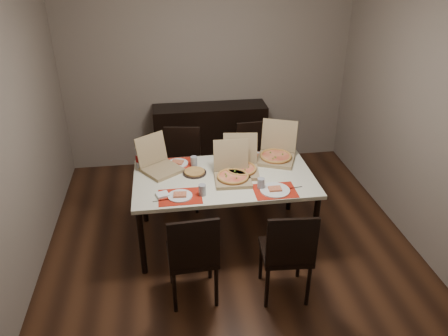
{
  "coord_description": "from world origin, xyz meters",
  "views": [
    {
      "loc": [
        -0.59,
        -3.65,
        2.89
      ],
      "look_at": [
        -0.05,
        0.13,
        0.85
      ],
      "focal_mm": 35.0,
      "sensor_mm": 36.0,
      "label": 1
    }
  ],
  "objects_px": {
    "chair_near_right": "(288,252)",
    "dip_bowl": "(235,165)",
    "sideboard": "(210,137)",
    "soda_bottle": "(140,157)",
    "pizza_box_center": "(232,174)",
    "dining_table": "(224,183)",
    "chair_far_right": "(255,158)",
    "chair_far_left": "(182,164)",
    "chair_near_left": "(193,254)"
  },
  "relations": [
    {
      "from": "chair_near_right",
      "to": "dip_bowl",
      "type": "bearing_deg",
      "value": 103.05
    },
    {
      "from": "sideboard",
      "to": "soda_bottle",
      "type": "relative_size",
      "value": 5.68
    },
    {
      "from": "dip_bowl",
      "to": "soda_bottle",
      "type": "relative_size",
      "value": 0.44
    },
    {
      "from": "sideboard",
      "to": "chair_near_right",
      "type": "distance_m",
      "value": 2.62
    },
    {
      "from": "pizza_box_center",
      "to": "sideboard",
      "type": "bearing_deg",
      "value": 90.92
    },
    {
      "from": "dining_table",
      "to": "chair_far_right",
      "type": "height_order",
      "value": "chair_far_right"
    },
    {
      "from": "pizza_box_center",
      "to": "chair_far_left",
      "type": "bearing_deg",
      "value": 118.11
    },
    {
      "from": "chair_far_left",
      "to": "soda_bottle",
      "type": "relative_size",
      "value": 3.52
    },
    {
      "from": "dip_bowl",
      "to": "chair_far_left",
      "type": "bearing_deg",
      "value": 131.65
    },
    {
      "from": "sideboard",
      "to": "chair_far_left",
      "type": "height_order",
      "value": "chair_far_left"
    },
    {
      "from": "chair_near_right",
      "to": "sideboard",
      "type": "bearing_deg",
      "value": 97.94
    },
    {
      "from": "chair_far_right",
      "to": "pizza_box_center",
      "type": "bearing_deg",
      "value": -115.64
    },
    {
      "from": "chair_near_left",
      "to": "pizza_box_center",
      "type": "relative_size",
      "value": 2.29
    },
    {
      "from": "chair_far_right",
      "to": "pizza_box_center",
      "type": "distance_m",
      "value": 1.03
    },
    {
      "from": "dining_table",
      "to": "dip_bowl",
      "type": "xyz_separation_m",
      "value": [
        0.14,
        0.21,
        0.08
      ]
    },
    {
      "from": "chair_near_left",
      "to": "soda_bottle",
      "type": "bearing_deg",
      "value": 110.17
    },
    {
      "from": "chair_far_left",
      "to": "pizza_box_center",
      "type": "bearing_deg",
      "value": -61.89
    },
    {
      "from": "chair_near_left",
      "to": "chair_far_left",
      "type": "distance_m",
      "value": 1.67
    },
    {
      "from": "chair_near_left",
      "to": "chair_near_right",
      "type": "height_order",
      "value": "same"
    },
    {
      "from": "chair_near_left",
      "to": "soda_bottle",
      "type": "relative_size",
      "value": 3.52
    },
    {
      "from": "sideboard",
      "to": "dip_bowl",
      "type": "xyz_separation_m",
      "value": [
        0.09,
        -1.44,
        0.31
      ]
    },
    {
      "from": "pizza_box_center",
      "to": "soda_bottle",
      "type": "bearing_deg",
      "value": 156.47
    },
    {
      "from": "chair_far_right",
      "to": "dip_bowl",
      "type": "relative_size",
      "value": 8.09
    },
    {
      "from": "chair_near_left",
      "to": "dining_table",
      "type": "bearing_deg",
      "value": 65.76
    },
    {
      "from": "dining_table",
      "to": "chair_far_left",
      "type": "distance_m",
      "value": 0.9
    },
    {
      "from": "chair_near_left",
      "to": "soda_bottle",
      "type": "xyz_separation_m",
      "value": [
        -0.44,
        1.2,
        0.35
      ]
    },
    {
      "from": "chair_near_right",
      "to": "chair_far_left",
      "type": "relative_size",
      "value": 1.0
    },
    {
      "from": "dining_table",
      "to": "soda_bottle",
      "type": "xyz_separation_m",
      "value": [
        -0.83,
        0.34,
        0.18
      ]
    },
    {
      "from": "dip_bowl",
      "to": "pizza_box_center",
      "type": "bearing_deg",
      "value": -103.99
    },
    {
      "from": "dining_table",
      "to": "chair_near_right",
      "type": "distance_m",
      "value": 1.05
    },
    {
      "from": "chair_near_left",
      "to": "chair_far_left",
      "type": "bearing_deg",
      "value": 89.72
    },
    {
      "from": "chair_near_right",
      "to": "soda_bottle",
      "type": "height_order",
      "value": "soda_bottle"
    },
    {
      "from": "dip_bowl",
      "to": "chair_near_left",
      "type": "bearing_deg",
      "value": -116.36
    },
    {
      "from": "chair_near_right",
      "to": "soda_bottle",
      "type": "bearing_deg",
      "value": 134.07
    },
    {
      "from": "dining_table",
      "to": "chair_near_right",
      "type": "height_order",
      "value": "chair_near_right"
    },
    {
      "from": "sideboard",
      "to": "chair_near_right",
      "type": "relative_size",
      "value": 1.61
    },
    {
      "from": "chair_far_right",
      "to": "dip_bowl",
      "type": "bearing_deg",
      "value": -120.09
    },
    {
      "from": "sideboard",
      "to": "soda_bottle",
      "type": "height_order",
      "value": "soda_bottle"
    },
    {
      "from": "dining_table",
      "to": "pizza_box_center",
      "type": "bearing_deg",
      "value": -37.73
    },
    {
      "from": "dining_table",
      "to": "soda_bottle",
      "type": "height_order",
      "value": "soda_bottle"
    },
    {
      "from": "chair_far_left",
      "to": "dip_bowl",
      "type": "bearing_deg",
      "value": -48.35
    },
    {
      "from": "soda_bottle",
      "to": "sideboard",
      "type": "bearing_deg",
      "value": 56.1
    },
    {
      "from": "chair_near_left",
      "to": "pizza_box_center",
      "type": "bearing_deg",
      "value": 60.01
    },
    {
      "from": "sideboard",
      "to": "chair_near_left",
      "type": "height_order",
      "value": "chair_near_left"
    },
    {
      "from": "chair_far_left",
      "to": "dip_bowl",
      "type": "xyz_separation_m",
      "value": [
        0.53,
        -0.59,
        0.25
      ]
    },
    {
      "from": "dining_table",
      "to": "pizza_box_center",
      "type": "height_order",
      "value": "pizza_box_center"
    },
    {
      "from": "chair_far_right",
      "to": "chair_far_left",
      "type": "bearing_deg",
      "value": -178.02
    },
    {
      "from": "chair_near_right",
      "to": "pizza_box_center",
      "type": "relative_size",
      "value": 2.29
    },
    {
      "from": "chair_near_left",
      "to": "chair_far_left",
      "type": "height_order",
      "value": "same"
    },
    {
      "from": "sideboard",
      "to": "dining_table",
      "type": "relative_size",
      "value": 0.83
    }
  ]
}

